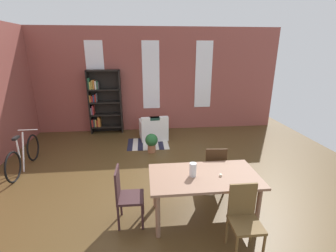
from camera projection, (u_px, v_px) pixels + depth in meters
The scene contains 17 objects.
ground_plane at pixel (159, 181), 5.02m from camera, with size 9.66×9.66×0.00m, color #4E391C.
back_wall_brick at pixel (151, 81), 7.84m from camera, with size 8.43×0.12×3.31m, color #934941.
window_pane_0 at pixel (96, 76), 7.55m from camera, with size 0.55×0.02×2.15m, color white.
window_pane_1 at pixel (151, 76), 7.72m from camera, with size 0.55×0.02×2.15m, color white.
window_pane_2 at pixel (203, 75), 7.89m from camera, with size 0.55×0.02×2.15m, color white.
dining_table at pixel (204, 180), 3.74m from camera, with size 1.70×0.93×0.77m.
vase_on_table at pixel (193, 170), 3.66m from camera, with size 0.11×0.11×0.22m, color silver.
tealight_candle_0 at pixel (221, 175), 3.68m from camera, with size 0.04×0.04×0.03m, color silver.
dining_chair_head_left at pixel (126, 194), 3.68m from camera, with size 0.41×0.41×0.95m.
dining_chair_near_right at pixel (244, 217), 3.18m from camera, with size 0.40×0.40×0.95m.
dining_chair_far_right at pixel (214, 168), 4.49m from camera, with size 0.43×0.43×0.95m.
bookshelf_tall at pixel (103, 102), 7.65m from camera, with size 1.03×0.29×2.04m.
armchair_white at pixel (153, 130), 7.36m from camera, with size 0.89×0.89×0.75m.
bicycle_second at pixel (24, 156), 5.43m from camera, with size 0.44×1.70×0.90m.
potted_plant_by_shelf at pixel (152, 142), 6.35m from camera, with size 0.34×0.34×0.51m.
potted_plant_corner at pixel (218, 160), 5.30m from camera, with size 0.34×0.34×0.52m.
striped_rug at pixel (148, 144), 6.98m from camera, with size 1.18×0.94×0.01m.
Camera 1 is at (-0.26, -4.42, 2.64)m, focal length 25.54 mm.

